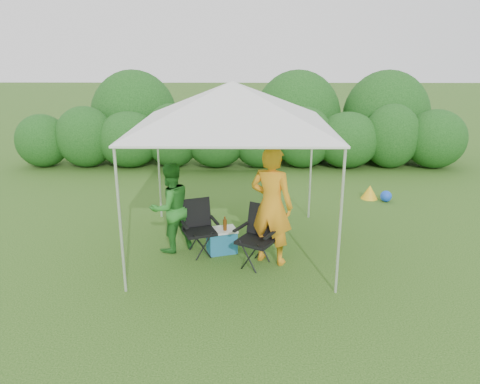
{
  "coord_description": "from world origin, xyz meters",
  "views": [
    {
      "loc": [
        0.2,
        -6.92,
        3.41
      ],
      "look_at": [
        0.12,
        0.4,
        1.05
      ],
      "focal_mm": 35.0,
      "sensor_mm": 36.0,
      "label": 1
    }
  ],
  "objects_px": {
    "chair_right": "(259,232)",
    "chair_left": "(198,224)",
    "cooler": "(222,240)",
    "woman": "(171,208)",
    "canopy": "(232,105)",
    "man": "(271,206)"
  },
  "relations": [
    {
      "from": "chair_right",
      "to": "chair_left",
      "type": "bearing_deg",
      "value": -171.93
    },
    {
      "from": "cooler",
      "to": "woman",
      "type": "bearing_deg",
      "value": 157.05
    },
    {
      "from": "canopy",
      "to": "cooler",
      "type": "bearing_deg",
      "value": -139.17
    },
    {
      "from": "canopy",
      "to": "chair_right",
      "type": "bearing_deg",
      "value": -54.12
    },
    {
      "from": "chair_right",
      "to": "cooler",
      "type": "bearing_deg",
      "value": 175.89
    },
    {
      "from": "chair_right",
      "to": "chair_left",
      "type": "distance_m",
      "value": 1.09
    },
    {
      "from": "chair_left",
      "to": "woman",
      "type": "bearing_deg",
      "value": 147.96
    },
    {
      "from": "canopy",
      "to": "cooler",
      "type": "height_order",
      "value": "canopy"
    },
    {
      "from": "man",
      "to": "woman",
      "type": "distance_m",
      "value": 1.73
    },
    {
      "from": "chair_left",
      "to": "man",
      "type": "bearing_deg",
      "value": -36.46
    },
    {
      "from": "chair_left",
      "to": "man",
      "type": "relative_size",
      "value": 0.47
    },
    {
      "from": "chair_left",
      "to": "cooler",
      "type": "height_order",
      "value": "chair_left"
    },
    {
      "from": "canopy",
      "to": "chair_left",
      "type": "distance_m",
      "value": 2.04
    },
    {
      "from": "chair_left",
      "to": "cooler",
      "type": "distance_m",
      "value": 0.5
    },
    {
      "from": "chair_right",
      "to": "man",
      "type": "distance_m",
      "value": 0.47
    },
    {
      "from": "man",
      "to": "canopy",
      "type": "bearing_deg",
      "value": -13.71
    },
    {
      "from": "man",
      "to": "woman",
      "type": "xyz_separation_m",
      "value": [
        -1.66,
        0.43,
        -0.2
      ]
    },
    {
      "from": "chair_left",
      "to": "man",
      "type": "xyz_separation_m",
      "value": [
        1.2,
        -0.34,
        0.44
      ]
    },
    {
      "from": "canopy",
      "to": "man",
      "type": "relative_size",
      "value": 1.62
    },
    {
      "from": "woman",
      "to": "cooler",
      "type": "bearing_deg",
      "value": 137.75
    },
    {
      "from": "canopy",
      "to": "man",
      "type": "bearing_deg",
      "value": -39.23
    },
    {
      "from": "canopy",
      "to": "man",
      "type": "height_order",
      "value": "canopy"
    }
  ]
}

